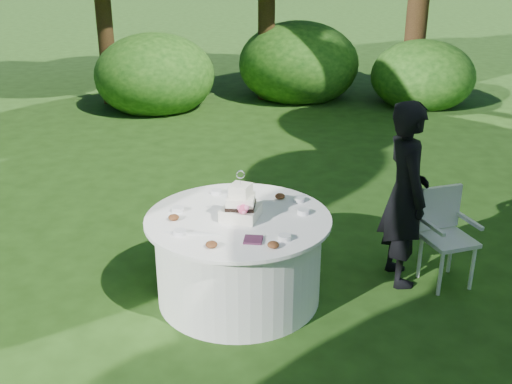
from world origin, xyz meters
TOP-DOWN VIEW (x-y plane):
  - ground at (0.00, 0.00)m, footprint 80.00×80.00m
  - napkins at (0.18, -0.43)m, footprint 0.14×0.14m
  - feather_plume at (-0.31, -0.36)m, footprint 0.48×0.07m
  - guest at (1.42, 0.49)m, footprint 0.53×0.69m
  - table at (0.00, 0.00)m, footprint 1.56×1.56m
  - cake at (0.03, -0.02)m, footprint 0.34×0.34m
  - chair at (1.80, 0.50)m, footprint 0.53×0.53m
  - votives at (0.04, 0.04)m, footprint 1.16×0.97m
  - petal_cups at (0.00, -0.20)m, footprint 0.94×1.09m

SIDE VIEW (x-z plane):
  - ground at x=0.00m, z-range 0.00..0.00m
  - table at x=0.00m, z-range 0.00..0.77m
  - chair at x=1.80m, z-range 0.08..0.96m
  - feather_plume at x=-0.31m, z-range 0.77..0.78m
  - napkins at x=0.18m, z-range 0.77..0.79m
  - votives at x=0.04m, z-range 0.77..0.81m
  - petal_cups at x=0.00m, z-range 0.77..0.82m
  - guest at x=1.42m, z-range 0.00..1.68m
  - cake at x=0.03m, z-range 0.67..1.09m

